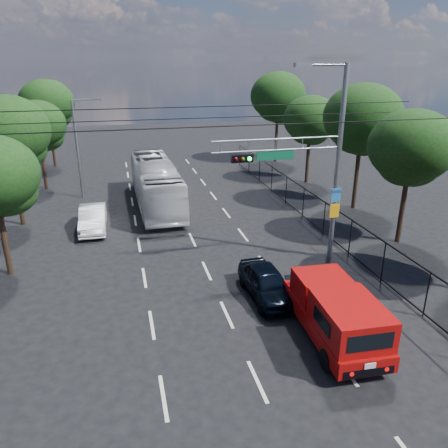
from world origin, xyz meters
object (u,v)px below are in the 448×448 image
object	(u,v)px
navy_hatchback	(267,283)
white_bus	(156,183)
white_van	(93,218)
red_pickup	(335,312)
signal_mast	(315,159)

from	to	relation	value
navy_hatchback	white_bus	size ratio (longest dim) A/B	0.36
white_van	red_pickup	bearing A→B (deg)	-56.26
red_pickup	white_van	xyz separation A→B (m)	(-8.90, 13.47, -0.41)
red_pickup	navy_hatchback	xyz separation A→B (m)	(-1.40, 3.42, -0.43)
red_pickup	white_bus	size ratio (longest dim) A/B	0.51
white_bus	signal_mast	bearing A→B (deg)	-59.82
red_pickup	navy_hatchback	bearing A→B (deg)	112.30
signal_mast	white_bus	world-z (taller)	signal_mast
navy_hatchback	white_bus	world-z (taller)	white_bus
red_pickup	navy_hatchback	world-z (taller)	red_pickup
signal_mast	red_pickup	size ratio (longest dim) A/B	1.67
navy_hatchback	white_van	bearing A→B (deg)	124.64
red_pickup	white_van	distance (m)	16.15
white_bus	white_van	bearing A→B (deg)	-138.26
red_pickup	navy_hatchback	distance (m)	3.72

